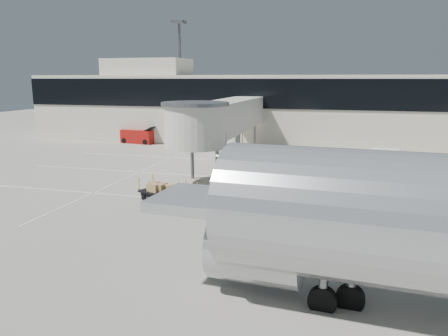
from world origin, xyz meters
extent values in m
plane|color=#B7B1A3|center=(0.00, 0.00, 0.00)|extent=(140.00, 140.00, 0.00)
cube|color=white|center=(0.00, 2.00, 0.01)|extent=(40.00, 0.15, 0.02)
cube|color=white|center=(0.00, 9.00, 0.01)|extent=(40.00, 0.15, 0.02)
cube|color=white|center=(0.00, 16.00, 0.01)|extent=(40.00, 0.15, 0.02)
cube|color=white|center=(6.00, 10.00, 0.01)|extent=(0.15, 30.00, 0.02)
cube|color=white|center=(-10.00, 10.00, 0.01)|extent=(0.15, 30.00, 0.02)
cube|color=beige|center=(0.00, 30.00, 4.00)|extent=(64.00, 12.00, 8.00)
cube|color=black|center=(0.00, 23.95, 6.00)|extent=(64.00, 0.12, 3.20)
cube|color=beige|center=(-18.00, 28.00, 9.00)|extent=(10.00, 6.00, 2.00)
cylinder|color=slate|center=(-16.00, 34.00, 7.50)|extent=(0.36, 0.36, 15.00)
cube|color=slate|center=(-16.00, 34.00, 15.00)|extent=(1.60, 1.60, 0.40)
cube|color=beige|center=(-4.00, 15.00, 4.30)|extent=(3.00, 18.00, 2.80)
cylinder|color=beige|center=(-4.00, 6.00, 4.30)|extent=(4.40, 4.40, 3.00)
cylinder|color=slate|center=(-4.00, 6.00, 5.90)|extent=(4.80, 4.80, 0.25)
cylinder|color=slate|center=(-5.00, 8.00, 1.45)|extent=(0.28, 0.28, 2.90)
cylinder|color=slate|center=(-3.00, 8.00, 1.45)|extent=(0.28, 0.28, 2.90)
cylinder|color=slate|center=(-5.00, 15.00, 1.45)|extent=(0.28, 0.28, 2.90)
cylinder|color=slate|center=(-3.00, 15.00, 1.45)|extent=(0.28, 0.28, 2.90)
cylinder|color=slate|center=(-5.00, 22.00, 1.45)|extent=(0.28, 0.28, 2.90)
cylinder|color=slate|center=(-3.00, 22.00, 1.45)|extent=(0.28, 0.28, 2.90)
cube|color=slate|center=(-1.40, 5.00, 0.25)|extent=(1.40, 2.60, 0.50)
cube|color=slate|center=(-1.40, 5.60, 1.60)|extent=(1.20, 2.60, 2.06)
cube|color=slate|center=(-1.40, 7.00, 2.85)|extent=(1.40, 1.20, 0.12)
cube|color=maroon|center=(2.94, 3.08, 0.56)|extent=(2.71, 2.01, 0.61)
cube|color=white|center=(3.79, 2.73, 0.97)|extent=(1.08, 1.31, 0.36)
cube|color=black|center=(2.28, 3.35, 1.17)|extent=(0.50, 0.99, 0.92)
cylinder|color=black|center=(1.94, 2.77, 0.33)|extent=(0.70, 0.48, 0.65)
cylinder|color=black|center=(2.44, 4.00, 0.33)|extent=(0.70, 0.48, 0.65)
cylinder|color=black|center=(3.45, 2.16, 0.33)|extent=(0.70, 0.48, 0.65)
cylinder|color=black|center=(3.95, 3.38, 0.33)|extent=(0.70, 0.48, 0.65)
cube|color=black|center=(8.31, 6.86, 0.50)|extent=(3.03, 2.22, 0.11)
cube|color=black|center=(8.31, 6.86, 0.34)|extent=(2.70, 1.93, 0.23)
cube|color=black|center=(6.74, 7.44, 0.36)|extent=(0.62, 0.29, 0.07)
cylinder|color=black|center=(7.21, 6.61, 0.15)|extent=(0.33, 0.23, 0.31)
cylinder|color=black|center=(7.63, 7.76, 0.15)|extent=(0.33, 0.23, 0.31)
cylinder|color=black|center=(9.00, 5.95, 0.15)|extent=(0.33, 0.23, 0.31)
cylinder|color=black|center=(9.42, 7.10, 0.15)|extent=(0.33, 0.23, 0.31)
cylinder|color=black|center=(6.87, 6.73, 0.91)|extent=(0.06, 0.06, 0.82)
cylinder|color=black|center=(7.30, 7.88, 0.91)|extent=(0.06, 0.06, 0.82)
cylinder|color=black|center=(9.33, 5.83, 0.91)|extent=(0.06, 0.06, 0.82)
cylinder|color=black|center=(9.75, 6.98, 0.91)|extent=(0.06, 0.06, 0.82)
cube|color=maroon|center=(8.11, 7.07, 0.70)|extent=(0.46, 0.37, 0.30)
cube|color=#151B43|center=(8.51, 6.88, 0.69)|extent=(0.46, 0.37, 0.28)
cube|color=#515156|center=(8.51, 6.90, 0.74)|extent=(0.49, 0.46, 0.36)
cube|color=#151B43|center=(8.07, 6.79, 0.75)|extent=(0.52, 0.38, 0.39)
cube|color=#151B43|center=(8.28, 6.87, 0.75)|extent=(0.42, 0.40, 0.38)
cube|color=maroon|center=(7.50, 7.33, 0.67)|extent=(0.39, 0.35, 0.24)
cube|color=#151B43|center=(9.11, 6.55, 0.73)|extent=(0.46, 0.45, 0.35)
cube|color=maroon|center=(7.96, 6.83, 0.72)|extent=(0.46, 0.40, 0.33)
cube|color=#151B43|center=(8.84, 7.09, 0.69)|extent=(0.53, 0.39, 0.28)
cube|color=olive|center=(8.22, 7.19, 0.70)|extent=(0.39, 0.36, 0.29)
cube|color=black|center=(-1.31, 1.18, 0.48)|extent=(2.77, 1.63, 0.10)
cube|color=black|center=(-1.31, 1.18, 0.32)|extent=(2.48, 1.41, 0.22)
cube|color=black|center=(-2.92, 1.39, 0.35)|extent=(0.62, 0.15, 0.07)
cylinder|color=black|center=(-2.30, 0.71, 0.15)|extent=(0.31, 0.16, 0.30)
cylinder|color=black|center=(-2.15, 1.88, 0.15)|extent=(0.31, 0.16, 0.30)
cylinder|color=black|center=(-0.47, 0.48, 0.15)|extent=(0.31, 0.16, 0.30)
cylinder|color=black|center=(-0.32, 1.65, 0.15)|extent=(0.31, 0.16, 0.30)
cylinder|color=#F1B60C|center=(-2.63, 0.76, 0.87)|extent=(0.06, 0.06, 0.79)
cylinder|color=#F1B60C|center=(-2.49, 1.93, 0.87)|extent=(0.06, 0.06, 0.79)
cylinder|color=#F1B60C|center=(-0.14, 0.44, 0.87)|extent=(0.06, 0.06, 0.79)
cylinder|color=#F1B60C|center=(0.01, 1.61, 0.87)|extent=(0.06, 0.06, 0.79)
cube|color=tan|center=(-1.30, 1.42, 0.77)|extent=(0.45, 0.36, 0.47)
cube|color=tan|center=(-1.87, 1.27, 0.71)|extent=(0.45, 0.46, 0.36)
cube|color=tan|center=(-2.23, 1.36, 0.76)|extent=(0.47, 0.49, 0.46)
cube|color=tan|center=(-0.82, 0.71, 0.77)|extent=(0.51, 0.42, 0.46)
cube|color=tan|center=(-1.76, 1.03, 0.70)|extent=(0.39, 0.35, 0.33)
cube|color=black|center=(-4.77, 1.68, 0.53)|extent=(3.22, 2.28, 0.12)
cube|color=black|center=(-4.77, 1.68, 0.36)|extent=(2.88, 1.98, 0.24)
cube|color=black|center=(-6.48, 2.23, 0.39)|extent=(0.67, 0.28, 0.08)
cylinder|color=black|center=(-5.94, 1.37, 0.17)|extent=(0.36, 0.23, 0.33)
cylinder|color=black|center=(-5.54, 2.62, 0.17)|extent=(0.36, 0.23, 0.33)
cylinder|color=black|center=(-4.00, 0.75, 0.17)|extent=(0.36, 0.23, 0.33)
cylinder|color=black|center=(-3.60, 2.00, 0.17)|extent=(0.36, 0.23, 0.33)
cylinder|color=#F1B60C|center=(-6.30, 1.48, 0.97)|extent=(0.07, 0.07, 0.88)
cylinder|color=#F1B60C|center=(-5.90, 2.74, 0.97)|extent=(0.07, 0.07, 0.88)
cylinder|color=#F1B60C|center=(-3.64, 0.63, 0.97)|extent=(0.07, 0.07, 0.88)
cylinder|color=#F1B60C|center=(-3.24, 1.88, 0.97)|extent=(0.07, 0.07, 0.88)
cube|color=tan|center=(-4.56, 1.24, 0.77)|extent=(0.65, 0.63, 0.35)
cube|color=tan|center=(-5.55, 1.68, 0.78)|extent=(0.58, 0.49, 0.37)
cube|color=tan|center=(-3.93, 1.58, 0.83)|extent=(0.59, 0.62, 0.48)
cube|color=tan|center=(-4.28, 1.77, 0.81)|extent=(0.66, 0.57, 0.44)
cube|color=tan|center=(-5.60, 2.35, 0.79)|extent=(0.48, 0.45, 0.40)
cube|color=tan|center=(-4.20, 1.48, 0.83)|extent=(0.61, 0.50, 0.47)
cube|color=tan|center=(-4.20, 1.08, 0.77)|extent=(0.73, 0.66, 0.35)
imported|color=#85D716|center=(0.40, -3.76, 0.84)|extent=(0.61, 0.40, 1.68)
cube|color=white|center=(9.02, 12.22, 1.16)|extent=(3.48, 5.68, 1.71)
cube|color=white|center=(9.65, 14.51, 0.83)|extent=(2.13, 1.13, 0.99)
cube|color=black|center=(9.08, 12.43, 1.60)|extent=(2.98, 3.77, 0.69)
cylinder|color=black|center=(7.54, 10.79, 0.38)|extent=(0.45, 0.79, 0.75)
cylinder|color=black|center=(9.57, 10.23, 0.38)|extent=(0.45, 0.79, 0.75)
cylinder|color=black|center=(8.48, 14.20, 0.38)|extent=(0.45, 0.79, 0.75)
cylinder|color=black|center=(10.50, 13.64, 0.38)|extent=(0.45, 0.79, 0.75)
cube|color=maroon|center=(-17.61, 24.00, 0.80)|extent=(4.29, 2.31, 1.61)
cube|color=black|center=(-15.80, 23.73, 1.82)|extent=(1.24, 1.64, 0.57)
cylinder|color=black|center=(-19.21, 23.48, 0.32)|extent=(0.68, 0.36, 0.64)
cylinder|color=black|center=(-18.98, 24.97, 0.32)|extent=(0.68, 0.36, 0.64)
cylinder|color=black|center=(-16.24, 23.03, 0.32)|extent=(0.68, 0.36, 0.64)
cylinder|color=black|center=(-16.01, 24.52, 0.32)|extent=(0.68, 0.36, 0.64)
cube|color=#BABCBF|center=(5.13, -8.85, 3.28)|extent=(11.13, 3.81, 0.38)
cylinder|color=#BABCBF|center=(3.49, -8.73, 1.70)|extent=(3.45, 2.74, 2.52)
cube|color=#BABCBF|center=(3.49, -8.73, 2.68)|extent=(0.89, 0.33, 1.20)
cylinder|color=slate|center=(6.77, -8.96, 0.60)|extent=(0.33, 0.33, 1.20)
cylinder|color=black|center=(6.77, -8.96, 0.33)|extent=(1.01, 0.42, 0.98)
cylinder|color=slate|center=(5.86, -9.34, 0.88)|extent=(0.31, 0.31, 1.75)
cylinder|color=black|center=(5.86, -9.34, 0.33)|extent=(1.01, 0.42, 0.98)
camera|label=1|loc=(6.30, -23.24, 7.70)|focal=35.00mm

